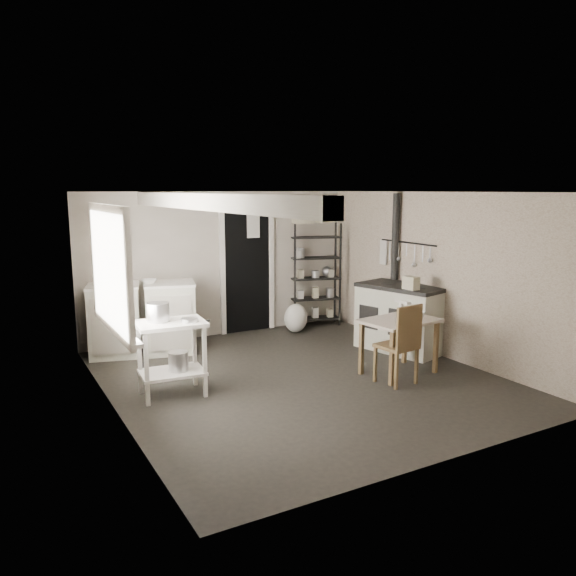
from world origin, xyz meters
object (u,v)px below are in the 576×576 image
prep_table (172,361)px  chair (396,344)px  flour_sack (296,318)px  stockpot (158,315)px  base_cabinets (143,322)px  stove (401,321)px  work_table (399,345)px  shelf_rack (316,271)px

prep_table → chair: 2.67m
flour_sack → stockpot: bearing=-148.4°
prep_table → base_cabinets: 1.85m
base_cabinets → stove: base_cabinets is taller
base_cabinets → stockpot: bearing=-83.3°
stockpot → chair: (2.62, -1.01, -0.45)m
base_cabinets → work_table: bearing=-28.4°
work_table → chair: chair is taller
prep_table → shelf_rack: shelf_rack is taller
work_table → shelf_rack: bearing=80.4°
shelf_rack → stockpot: bearing=-132.6°
prep_table → stove: 3.49m
chair → stove: bearing=40.9°
work_table → prep_table: bearing=166.4°
flour_sack → stove: bearing=-63.7°
base_cabinets → flour_sack: bearing=14.6°
base_cabinets → shelf_rack: (3.07, 0.26, 0.49)m
base_cabinets → prep_table: bearing=-79.5°
base_cabinets → stove: 3.73m
stove → work_table: size_ratio=1.31×
stockpot → work_table: bearing=-14.7°
shelf_rack → flour_sack: size_ratio=3.72×
stove → shelf_rack: bearing=82.5°
base_cabinets → flour_sack: (2.51, -0.04, -0.22)m
base_cabinets → shelf_rack: bearing=20.3°
chair → base_cabinets: bearing=123.6°
work_table → flour_sack: 2.48m
stockpot → shelf_rack: size_ratio=0.15×
shelf_rack → work_table: (-0.47, -2.77, -0.57)m
chair → flour_sack: bearing=79.9°
shelf_rack → chair: size_ratio=1.78×
shelf_rack → flour_sack: (-0.56, -0.30, -0.71)m
stockpot → base_cabinets: 1.84m
stockpot → stove: bearing=1.0°
base_cabinets → shelf_rack: 3.12m
prep_table → shelf_rack: size_ratio=0.49×
stockpot → chair: bearing=-21.2°
prep_table → flour_sack: bearing=34.0°
base_cabinets → work_table: size_ratio=1.65×
chair → stockpot: bearing=152.2°
work_table → flour_sack: size_ratio=1.97×
shelf_rack → stove: bearing=-66.1°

